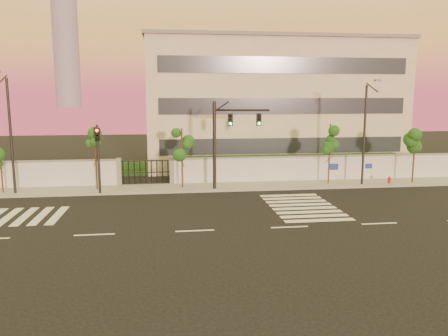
{
  "coord_description": "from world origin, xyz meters",
  "views": [
    {
      "loc": [
        -1.3,
        -21.55,
        6.78
      ],
      "look_at": [
        2.3,
        6.0,
        2.25
      ],
      "focal_mm": 35.0,
      "sensor_mm": 36.0,
      "label": 1
    }
  ],
  "objects": [
    {
      "name": "ground",
      "position": [
        0.0,
        0.0,
        0.0
      ],
      "size": [
        120.0,
        120.0,
        0.0
      ],
      "primitive_type": "plane",
      "color": "black",
      "rests_on": "ground"
    },
    {
      "name": "sidewalk",
      "position": [
        0.0,
        10.5,
        0.07
      ],
      "size": [
        60.0,
        3.0,
        0.15
      ],
      "primitive_type": "cube",
      "color": "gray",
      "rests_on": "ground"
    },
    {
      "name": "perimeter_wall",
      "position": [
        0.1,
        12.0,
        1.07
      ],
      "size": [
        60.0,
        0.36,
        2.2
      ],
      "color": "silver",
      "rests_on": "ground"
    },
    {
      "name": "hedge_row",
      "position": [
        1.17,
        14.74,
        0.82
      ],
      "size": [
        41.0,
        4.25,
        1.8
      ],
      "color": "black",
      "rests_on": "ground"
    },
    {
      "name": "institutional_building",
      "position": [
        9.0,
        21.99,
        6.16
      ],
      "size": [
        24.4,
        12.4,
        12.25
      ],
      "color": "#BAB09D",
      "rests_on": "ground"
    },
    {
      "name": "distant_skyscraper",
      "position": [
        -65.0,
        280.0,
        61.98
      ],
      "size": [
        16.0,
        16.0,
        118.0
      ],
      "color": "slate",
      "rests_on": "ground"
    },
    {
      "name": "road_markings",
      "position": [
        -1.58,
        3.76,
        0.01
      ],
      "size": [
        57.0,
        7.62,
        0.02
      ],
      "color": "silver",
      "rests_on": "ground"
    },
    {
      "name": "street_tree_b",
      "position": [
        -12.82,
        10.24,
        2.89
      ],
      "size": [
        1.31,
        1.04,
        3.92
      ],
      "color": "#382314",
      "rests_on": "ground"
    },
    {
      "name": "street_tree_c",
      "position": [
        -6.42,
        10.51,
        3.45
      ],
      "size": [
        1.3,
        1.04,
        4.69
      ],
      "color": "#382314",
      "rests_on": "ground"
    },
    {
      "name": "street_tree_d",
      "position": [
        -0.23,
        10.33,
        3.34
      ],
      "size": [
        1.5,
        1.19,
        4.53
      ],
      "color": "#382314",
      "rests_on": "ground"
    },
    {
      "name": "street_tree_e",
      "position": [
        11.06,
        10.39,
        3.51
      ],
      "size": [
        1.33,
        1.06,
        4.77
      ],
      "color": "#382314",
      "rests_on": "ground"
    },
    {
      "name": "street_tree_f",
      "position": [
        17.76,
        9.94,
        3.12
      ],
      "size": [
        1.53,
        1.22,
        4.24
      ],
      "color": "#382314",
      "rests_on": "ground"
    },
    {
      "name": "traffic_signal_main",
      "position": [
        2.89,
        9.62,
        4.09
      ],
      "size": [
        4.04,
        1.25,
        6.47
      ],
      "rotation": [
        0.0,
        0.0,
        -0.28
      ],
      "color": "black",
      "rests_on": "ground"
    },
    {
      "name": "traffic_signal_secondary",
      "position": [
        -6.03,
        9.08,
        3.11
      ],
      "size": [
        0.38,
        0.36,
        4.9
      ],
      "rotation": [
        0.0,
        0.0,
        -0.04
      ],
      "color": "black",
      "rests_on": "ground"
    },
    {
      "name": "streetlight_west",
      "position": [
        -11.93,
        9.75,
        4.55
      ],
      "size": [
        0.5,
        2.03,
        8.43
      ],
      "color": "black",
      "rests_on": "ground"
    },
    {
      "name": "streetlight_east",
      "position": [
        13.48,
        9.56,
        4.33
      ],
      "size": [
        0.48,
        1.93,
        8.01
      ],
      "color": "black",
      "rests_on": "ground"
    },
    {
      "name": "fire_hydrant",
      "position": [
        15.75,
        9.79,
        0.35
      ],
      "size": [
        0.27,
        0.26,
        0.7
      ],
      "rotation": [
        0.0,
        0.0,
        -0.17
      ],
      "color": "#B70C19",
      "rests_on": "ground"
    }
  ]
}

